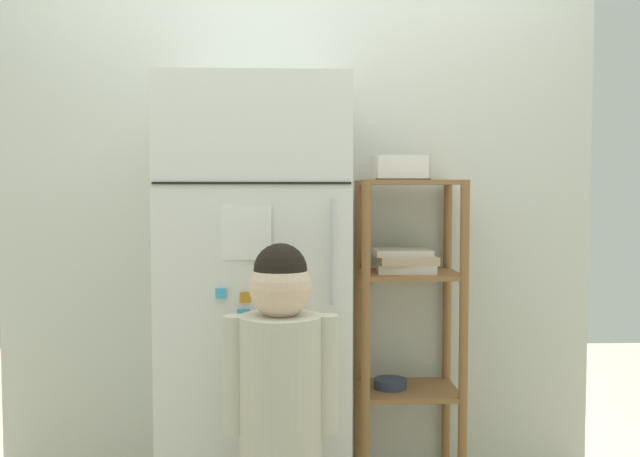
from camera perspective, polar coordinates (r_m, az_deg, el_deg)
name	(u,v)px	position (r m, az deg, el deg)	size (l,w,h in m)	color
kitchen_wall_back	(298,232)	(3.05, -1.77, -0.28)	(2.52, 0.03, 2.15)	silver
refrigerator	(258,304)	(2.71, -4.98, -6.04)	(0.66, 0.71, 1.65)	white
child_standing	(281,384)	(2.24, -3.16, -12.28)	(0.35, 0.26, 1.10)	slate
pantry_shelf_unit	(407,303)	(2.92, 6.98, -5.95)	(0.41, 0.34, 1.30)	olive
fruit_bin	(399,171)	(2.88, 6.36, 4.62)	(0.21, 0.18, 0.10)	white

